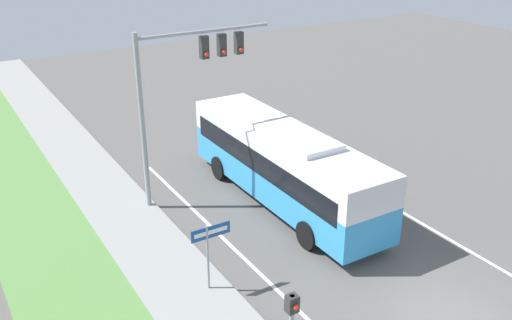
{
  "coord_description": "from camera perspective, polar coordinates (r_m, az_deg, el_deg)",
  "views": [
    {
      "loc": [
        -12.06,
        -8.81,
        11.34
      ],
      "look_at": [
        -0.79,
        9.75,
        1.72
      ],
      "focal_mm": 40.0,
      "sensor_mm": 36.0,
      "label": 1
    }
  ],
  "objects": [
    {
      "name": "ground_plane",
      "position": [
        18.75,
        18.44,
        -14.77
      ],
      "size": [
        80.0,
        80.0,
        0.0
      ],
      "primitive_type": "plane",
      "color": "#565451"
    },
    {
      "name": "bus",
      "position": [
        23.27,
        2.82,
        -0.15
      ],
      "size": [
        2.74,
        10.96,
        3.36
      ],
      "color": "#3393D1",
      "rests_on": "ground_plane"
    },
    {
      "name": "signal_gantry",
      "position": [
        22.76,
        -7.14,
        8.17
      ],
      "size": [
        5.8,
        0.41,
        7.2
      ],
      "color": "#939399",
      "rests_on": "ground_plane"
    },
    {
      "name": "street_sign",
      "position": [
        18.02,
        -4.69,
        -8.44
      ],
      "size": [
        1.35,
        0.08,
        2.42
      ],
      "color": "#939399",
      "rests_on": "ground_plane"
    }
  ]
}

